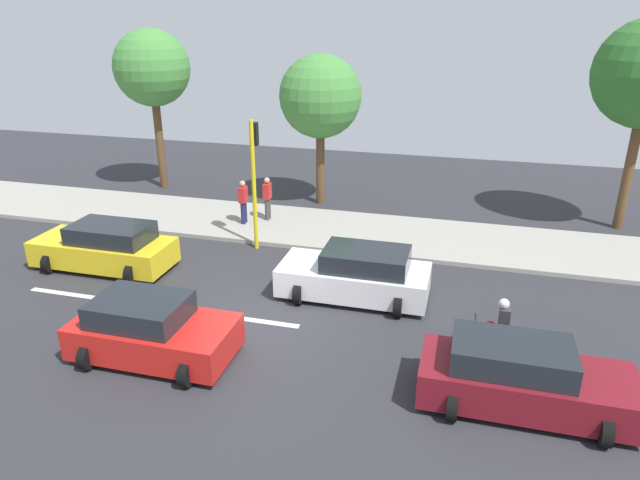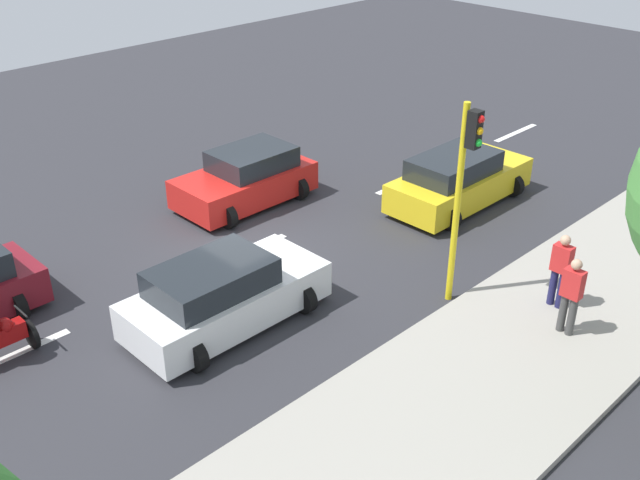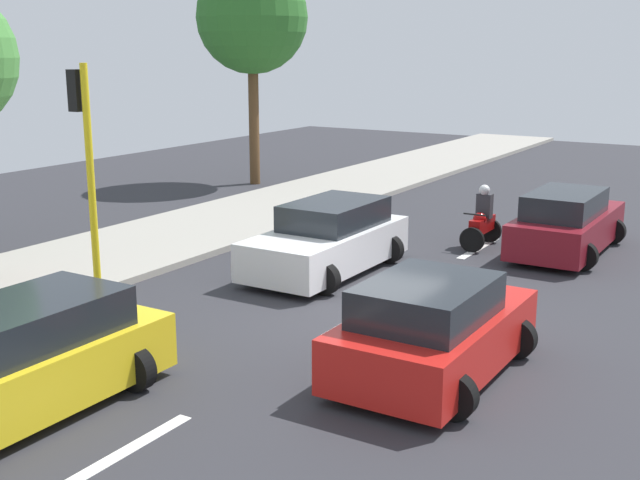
{
  "view_description": "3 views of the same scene",
  "coord_description": "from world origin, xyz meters",
  "px_view_note": "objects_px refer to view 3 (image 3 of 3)",
  "views": [
    {
      "loc": [
        -12.46,
        -5.14,
        7.82
      ],
      "look_at": [
        2.03,
        -1.23,
        1.7
      ],
      "focal_mm": 31.84,
      "sensor_mm": 36.0,
      "label": 1
    },
    {
      "loc": [
        12.62,
        -9.87,
        8.95
      ],
      "look_at": [
        1.97,
        0.57,
        0.87
      ],
      "focal_mm": 41.58,
      "sensor_mm": 36.0,
      "label": 2
    },
    {
      "loc": [
        -6.7,
        12.31,
        4.79
      ],
      "look_at": [
        1.77,
        -1.49,
        0.91
      ],
      "focal_mm": 45.5,
      "sensor_mm": 36.0,
      "label": 3
    }
  ],
  "objects_px": {
    "car_yellow_cab": "(15,364)",
    "motorcycle": "(482,221)",
    "car_white": "(328,240)",
    "traffic_light_corner": "(85,149)",
    "car_red": "(433,330)",
    "car_maroon": "(567,224)",
    "street_tree_south": "(252,18)"
  },
  "relations": [
    {
      "from": "motorcycle",
      "to": "street_tree_south",
      "type": "bearing_deg",
      "value": -24.62
    },
    {
      "from": "car_white",
      "to": "traffic_light_corner",
      "type": "height_order",
      "value": "traffic_light_corner"
    },
    {
      "from": "car_white",
      "to": "car_yellow_cab",
      "type": "bearing_deg",
      "value": 90.76
    },
    {
      "from": "car_red",
      "to": "car_maroon",
      "type": "relative_size",
      "value": 0.88
    },
    {
      "from": "car_red",
      "to": "motorcycle",
      "type": "height_order",
      "value": "motorcycle"
    },
    {
      "from": "car_maroon",
      "to": "car_yellow_cab",
      "type": "xyz_separation_m",
      "value": [
        3.85,
        12.55,
        0.0
      ]
    },
    {
      "from": "car_maroon",
      "to": "car_white",
      "type": "bearing_deg",
      "value": 47.53
    },
    {
      "from": "street_tree_south",
      "to": "car_yellow_cab",
      "type": "bearing_deg",
      "value": 116.32
    },
    {
      "from": "car_white",
      "to": "street_tree_south",
      "type": "distance_m",
      "value": 12.87
    },
    {
      "from": "car_maroon",
      "to": "traffic_light_corner",
      "type": "xyz_separation_m",
      "value": [
        6.74,
        8.46,
        2.22
      ]
    },
    {
      "from": "motorcycle",
      "to": "traffic_light_corner",
      "type": "distance_m",
      "value": 9.63
    },
    {
      "from": "car_red",
      "to": "car_maroon",
      "type": "bearing_deg",
      "value": -87.93
    },
    {
      "from": "car_white",
      "to": "motorcycle",
      "type": "distance_m",
      "value": 4.38
    },
    {
      "from": "car_yellow_cab",
      "to": "street_tree_south",
      "type": "relative_size",
      "value": 0.58
    },
    {
      "from": "motorcycle",
      "to": "traffic_light_corner",
      "type": "relative_size",
      "value": 0.34
    },
    {
      "from": "car_maroon",
      "to": "car_white",
      "type": "distance_m",
      "value": 5.87
    },
    {
      "from": "car_yellow_cab",
      "to": "motorcycle",
      "type": "relative_size",
      "value": 2.93
    },
    {
      "from": "car_red",
      "to": "motorcycle",
      "type": "xyz_separation_m",
      "value": [
        2.22,
        -7.99,
        -0.07
      ]
    },
    {
      "from": "car_maroon",
      "to": "car_red",
      "type": "bearing_deg",
      "value": 92.07
    },
    {
      "from": "car_yellow_cab",
      "to": "motorcycle",
      "type": "bearing_deg",
      "value": -99.11
    },
    {
      "from": "car_maroon",
      "to": "motorcycle",
      "type": "relative_size",
      "value": 2.84
    },
    {
      "from": "car_yellow_cab",
      "to": "car_white",
      "type": "relative_size",
      "value": 1.04
    },
    {
      "from": "car_white",
      "to": "traffic_light_corner",
      "type": "xyz_separation_m",
      "value": [
        2.78,
        4.13,
        2.22
      ]
    },
    {
      "from": "traffic_light_corner",
      "to": "car_maroon",
      "type": "bearing_deg",
      "value": -128.55
    },
    {
      "from": "car_maroon",
      "to": "traffic_light_corner",
      "type": "relative_size",
      "value": 0.97
    },
    {
      "from": "car_red",
      "to": "street_tree_south",
      "type": "height_order",
      "value": "street_tree_south"
    },
    {
      "from": "car_maroon",
      "to": "street_tree_south",
      "type": "height_order",
      "value": "street_tree_south"
    },
    {
      "from": "car_white",
      "to": "car_maroon",
      "type": "bearing_deg",
      "value": -132.47
    },
    {
      "from": "motorcycle",
      "to": "car_red",
      "type": "bearing_deg",
      "value": 105.54
    },
    {
      "from": "traffic_light_corner",
      "to": "car_yellow_cab",
      "type": "bearing_deg",
      "value": 125.3
    },
    {
      "from": "car_maroon",
      "to": "street_tree_south",
      "type": "relative_size",
      "value": 0.57
    },
    {
      "from": "traffic_light_corner",
      "to": "street_tree_south",
      "type": "distance_m",
      "value": 14.08
    }
  ]
}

